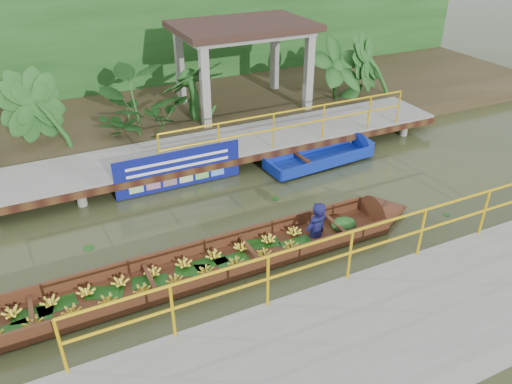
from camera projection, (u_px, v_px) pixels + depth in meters
name	position (u px, v px, depth m)	size (l,w,h in m)	color
ground	(238.00, 231.00, 11.32)	(80.00, 80.00, 0.00)	#2F361B
land_strip	(150.00, 114.00, 17.07)	(30.00, 8.00, 0.45)	#2E2417
far_dock	(188.00, 153.00, 13.77)	(16.00, 2.06, 1.66)	slate
near_dock	(395.00, 331.00, 8.27)	(18.00, 2.40, 1.73)	slate
pavilion	(243.00, 35.00, 15.96)	(4.40, 3.00, 3.00)	slate
foliage_backdrop	(126.00, 45.00, 18.13)	(30.00, 0.80, 4.00)	#184014
vendor_boat	(214.00, 260.00, 10.05)	(10.53, 1.18, 2.11)	#3B1E10
moored_blue_boat	(344.00, 152.00, 14.59)	(3.80, 1.27, 0.89)	#0D2499
blue_banner	(179.00, 169.00, 12.77)	(3.33, 0.04, 1.04)	navy
tropical_plants	(195.00, 98.00, 15.14)	(14.41, 1.41, 1.76)	#184014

